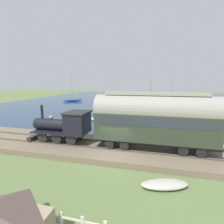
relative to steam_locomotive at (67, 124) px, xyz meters
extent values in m
plane|color=#607542|center=(-1.50, -4.98, -2.21)|extent=(200.00, 200.00, 0.00)
cube|color=navy|center=(43.28, -4.98, -2.20)|extent=(80.00, 80.00, 0.01)
cube|color=#756651|center=(0.00, -4.98, -1.97)|extent=(5.96, 56.00, 0.48)
cube|color=#4C4742|center=(-0.93, -4.98, -1.67)|extent=(0.07, 54.88, 0.12)
cube|color=#4C4742|center=(0.93, -4.98, -1.67)|extent=(0.07, 54.88, 0.12)
cylinder|color=black|center=(-0.93, -0.87, -1.11)|extent=(0.12, 0.99, 0.99)
cylinder|color=black|center=(0.93, -0.87, -1.11)|extent=(0.12, 0.99, 0.99)
cylinder|color=black|center=(-0.93, 0.58, -1.11)|extent=(0.12, 0.99, 0.99)
cylinder|color=black|center=(0.93, 0.58, -1.11)|extent=(0.12, 0.99, 0.99)
cylinder|color=black|center=(-0.93, 2.02, -1.11)|extent=(0.12, 0.99, 0.99)
cylinder|color=black|center=(0.93, 2.02, -1.11)|extent=(0.12, 0.99, 0.99)
cube|color=black|center=(0.00, 0.58, -0.70)|extent=(2.37, 5.26, 0.12)
cylinder|color=black|center=(0.00, 1.63, -0.09)|extent=(1.10, 3.16, 1.10)
cylinder|color=black|center=(0.00, 3.25, -0.09)|extent=(1.05, 0.08, 1.05)
cylinder|color=black|center=(0.00, 2.58, 1.11)|extent=(0.23, 0.23, 1.30)
sphere|color=tan|center=(0.00, 1.63, 0.60)|extent=(0.36, 0.36, 0.36)
cube|color=black|center=(0.00, -1.13, 0.26)|extent=(2.27, 1.84, 1.80)
cube|color=#282828|center=(0.00, -1.13, 1.21)|extent=(2.47, 2.08, 0.10)
cube|color=#2D2823|center=(0.00, 3.46, -1.43)|extent=(2.17, 0.44, 0.32)
cylinder|color=black|center=(-0.93, -11.51, -1.23)|extent=(0.12, 0.76, 0.76)
cylinder|color=black|center=(0.93, -11.51, -1.23)|extent=(0.12, 0.76, 0.76)
cylinder|color=black|center=(-0.93, -10.25, -1.23)|extent=(0.12, 0.76, 0.76)
cylinder|color=black|center=(0.93, -10.25, -1.23)|extent=(0.12, 0.76, 0.76)
cylinder|color=black|center=(-0.93, -5.69, -1.23)|extent=(0.12, 0.76, 0.76)
cylinder|color=black|center=(0.93, -5.69, -1.23)|extent=(0.12, 0.76, 0.76)
cylinder|color=black|center=(-0.93, -4.43, -1.23)|extent=(0.12, 0.76, 0.76)
cylinder|color=black|center=(0.93, -4.43, -1.23)|extent=(0.12, 0.76, 0.76)
cube|color=black|center=(0.00, -7.97, -0.92)|extent=(1.98, 10.12, 0.16)
cube|color=#2D3828|center=(0.00, -7.97, 0.45)|extent=(2.19, 9.71, 2.58)
cube|color=#2D333D|center=(0.00, -7.97, 0.90)|extent=(2.22, 9.11, 0.72)
cylinder|color=gray|center=(0.00, -7.97, 1.73)|extent=(2.30, 9.71, 2.30)
cube|color=gray|center=(0.00, -7.97, 3.01)|extent=(0.77, 8.09, 0.24)
ellipsoid|color=white|center=(6.98, -7.36, -1.69)|extent=(1.83, 4.04, 1.02)
cylinder|color=#9E8460|center=(6.98, -7.36, 1.48)|extent=(0.10, 0.10, 5.32)
ellipsoid|color=gray|center=(36.20, -12.16, -1.58)|extent=(4.59, 6.32, 1.24)
cylinder|color=#9E8460|center=(36.20, -12.16, 2.86)|extent=(0.10, 0.10, 7.63)
ellipsoid|color=#335199|center=(34.63, 17.06, -1.75)|extent=(4.31, 5.84, 0.89)
cylinder|color=#9E8460|center=(34.63, 17.06, 2.45)|extent=(0.10, 0.10, 7.52)
ellipsoid|color=#236B42|center=(47.90, -22.24, -1.67)|extent=(2.86, 4.27, 1.06)
cylinder|color=#9E8460|center=(47.90, -22.24, 0.93)|extent=(0.10, 0.10, 4.13)
cube|color=silver|center=(47.90, -22.24, -0.91)|extent=(1.21, 1.44, 0.45)
ellipsoid|color=#B7B2A3|center=(11.12, 1.28, -2.00)|extent=(2.64, 2.50, 0.39)
ellipsoid|color=#B7B2A3|center=(11.66, -13.95, -1.99)|extent=(2.31, 2.90, 0.43)
ellipsoid|color=silver|center=(4.90, -14.14, -1.96)|extent=(2.47, 2.21, 0.47)
ellipsoid|color=#B7B2A3|center=(-4.56, -8.79, -1.99)|extent=(1.88, 3.00, 0.44)
cube|color=silver|center=(-8.82, -4.51, -1.74)|extent=(0.06, 0.14, 0.94)
cube|color=silver|center=(-8.82, -3.55, -1.74)|extent=(0.06, 0.14, 0.94)
cube|color=silver|center=(-8.82, -2.60, -1.74)|extent=(0.06, 0.14, 0.94)
cube|color=silver|center=(-8.82, -1.65, -1.74)|extent=(0.06, 0.14, 0.94)
cube|color=silver|center=(-8.82, -4.98, -1.51)|extent=(0.05, 20.00, 0.08)
camera|label=1|loc=(-14.41, -8.10, 4.01)|focal=28.00mm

